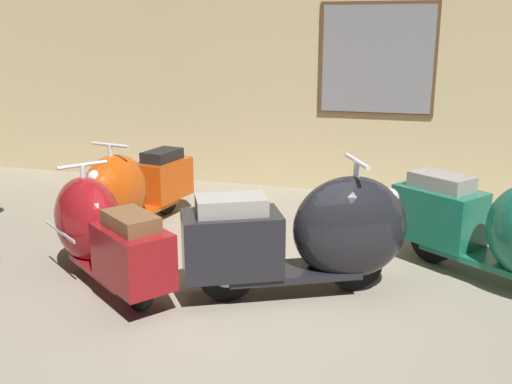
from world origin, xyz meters
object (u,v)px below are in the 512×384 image
object	(u,v)px
scooter_0	(131,189)
scooter_1	(100,232)
scooter_2	(315,234)
scooter_3	(508,230)

from	to	relation	value
scooter_0	scooter_1	world-z (taller)	scooter_0
scooter_0	scooter_1	bearing A→B (deg)	26.81
scooter_0	scooter_1	distance (m)	1.36
scooter_1	scooter_2	xyz separation A→B (m)	(1.73, 0.26, 0.05)
scooter_1	scooter_2	distance (m)	1.75
scooter_3	scooter_1	bearing A→B (deg)	-129.71
scooter_2	scooter_3	size ratio (longest dim) A/B	1.06
scooter_0	scooter_3	bearing A→B (deg)	92.16
scooter_3	scooter_0	bearing A→B (deg)	-151.63
scooter_0	scooter_3	distance (m)	3.63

